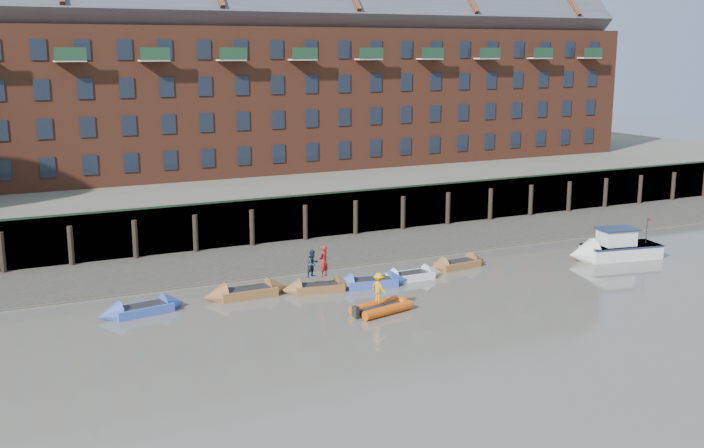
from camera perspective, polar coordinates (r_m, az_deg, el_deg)
ground at (r=39.53m, az=6.56°, el=-7.94°), size 220.00×220.00×0.00m
foreshore at (r=54.84m, az=-3.63°, el=-2.18°), size 110.00×8.00×0.50m
mud_band at (r=51.82m, az=-2.18°, el=-3.02°), size 110.00×1.60×0.10m
river_wall at (r=58.46m, az=-5.30°, el=0.28°), size 110.00×1.23×3.30m
bank_terrace at (r=71.14m, az=-9.23°, el=2.29°), size 110.00×28.00×3.20m
apartment_terrace at (r=71.10m, az=-9.78°, el=11.36°), size 80.60×15.56×20.98m
rowboat_1 at (r=44.20m, az=-14.31°, el=-5.74°), size 4.80×2.05×1.35m
rowboat_2 at (r=46.06m, az=-7.28°, el=-4.71°), size 4.96×1.45×1.44m
rowboat_3 at (r=46.74m, az=-2.32°, el=-4.42°), size 4.47×1.98×1.25m
rowboat_4 at (r=47.66m, az=1.31°, el=-4.06°), size 4.75×2.09×1.33m
rowboat_5 at (r=49.14m, az=4.06°, el=-3.61°), size 4.28×1.25×1.24m
rowboat_6 at (r=52.08m, az=7.33°, el=-2.77°), size 4.50×1.69×1.28m
rib_tender at (r=43.16m, az=2.16°, el=-5.78°), size 3.48×2.25×0.59m
motor_launch at (r=56.14m, az=17.26°, el=-1.68°), size 6.58×3.13×2.61m
person_rower_a at (r=46.42m, az=-1.99°, el=-2.57°), size 0.78×0.68×1.81m
person_rower_b at (r=46.36m, az=-2.73°, el=-2.75°), size 0.92×0.82×1.57m
person_rib_crew at (r=42.74m, az=1.88°, el=-4.43°), size 0.79×1.12×1.58m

